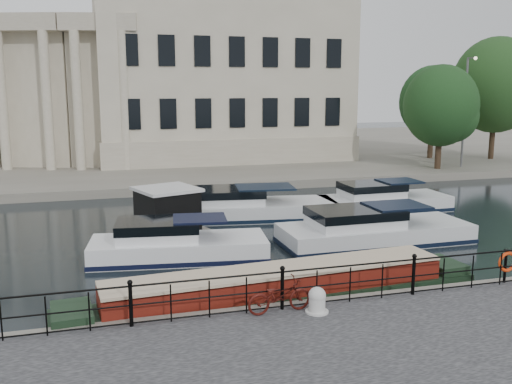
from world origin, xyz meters
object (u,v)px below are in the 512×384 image
at_px(harbour_hut, 167,213).
at_px(life_ring_post, 507,262).
at_px(narrowboat, 279,295).
at_px(bicycle, 279,296).
at_px(mooring_bollard, 317,301).

bearing_deg(harbour_hut, life_ring_post, -69.56).
xyz_separation_m(narrowboat, harbour_hut, (-2.06, 9.44, 0.59)).
height_order(bicycle, mooring_bollard, bicycle).
height_order(life_ring_post, narrowboat, life_ring_post).
distance_m(bicycle, mooring_bollard, 1.02).
bearing_deg(life_ring_post, mooring_bollard, -175.32).
relative_size(bicycle, life_ring_post, 1.69).
xyz_separation_m(bicycle, life_ring_post, (7.41, 0.25, 0.19)).
xyz_separation_m(bicycle, narrowboat, (0.56, 1.71, -0.65)).
bearing_deg(mooring_bollard, bicycle, 164.27).
relative_size(bicycle, mooring_bollard, 2.53).
relative_size(mooring_bollard, life_ring_post, 0.67).
bearing_deg(bicycle, life_ring_post, -92.39).
relative_size(bicycle, narrowboat, 0.14).
bearing_deg(harbour_hut, mooring_bollard, -96.65).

